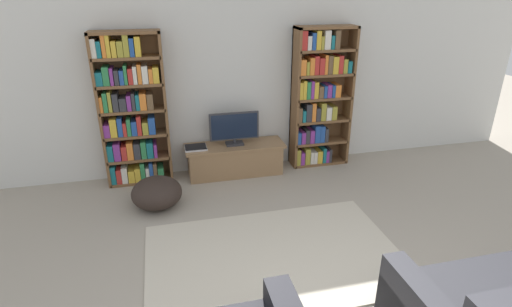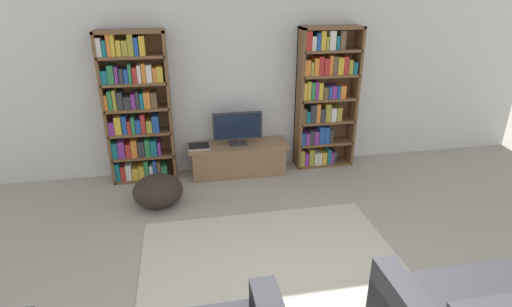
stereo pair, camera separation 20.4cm
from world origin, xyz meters
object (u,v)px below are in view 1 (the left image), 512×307
object	(u,v)px
bookshelf_left	(131,112)
bookshelf_right	(318,97)
television	(234,128)
laptop	(196,148)
beanbag_ottoman	(157,193)
tv_stand	(235,159)

from	to	relation	value
bookshelf_left	bookshelf_right	xyz separation A→B (m)	(2.55, 0.00, 0.03)
television	laptop	distance (m)	0.58
beanbag_ottoman	bookshelf_right	bearing A→B (deg)	18.70
bookshelf_left	tv_stand	size ratio (longest dim) A/B	1.44
bookshelf_right	beanbag_ottoman	world-z (taller)	bookshelf_right
bookshelf_left	tv_stand	distance (m)	1.52
bookshelf_left	beanbag_ottoman	world-z (taller)	bookshelf_left
laptop	television	bearing A→B (deg)	1.73
tv_stand	beanbag_ottoman	xyz separation A→B (m)	(-1.08, -0.69, -0.04)
bookshelf_right	laptop	size ratio (longest dim) A/B	6.72
bookshelf_right	beanbag_ottoman	bearing A→B (deg)	-161.30
beanbag_ottoman	tv_stand	bearing A→B (deg)	32.40
bookshelf_right	tv_stand	bearing A→B (deg)	-175.43
bookshelf_left	beanbag_ottoman	size ratio (longest dim) A/B	3.31
bookshelf_right	tv_stand	world-z (taller)	bookshelf_right
bookshelf_left	laptop	distance (m)	0.94
beanbag_ottoman	bookshelf_left	bearing A→B (deg)	106.58
bookshelf_left	tv_stand	xyz separation A→B (m)	(1.31, -0.10, -0.75)
television	tv_stand	bearing A→B (deg)	-90.00
tv_stand	beanbag_ottoman	distance (m)	1.28
bookshelf_right	television	xyz separation A→B (m)	(-1.24, -0.10, -0.33)
laptop	beanbag_ottoman	bearing A→B (deg)	-129.01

